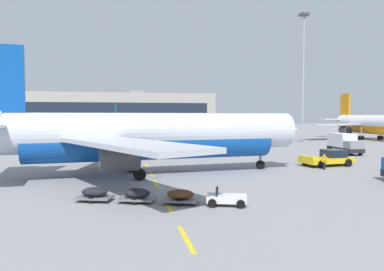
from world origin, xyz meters
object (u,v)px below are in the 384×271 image
at_px(pushback_tug, 328,158).
at_px(apron_light_mast_far, 303,64).
at_px(airliner_foreground, 149,135).
at_px(airliner_mid_left, 375,124).
at_px(ground_power_truck, 344,143).
at_px(airliner_far_center, 118,125).
at_px(baggage_train, 159,195).
at_px(ground_crew_worker, 324,161).

distance_m(pushback_tug, apron_light_mast_far, 42.85).
relative_size(airliner_foreground, airliner_mid_left, 1.01).
bearing_deg(ground_power_truck, apron_light_mast_far, 76.46).
height_order(airliner_far_center, baggage_train, airliner_far_center).
height_order(airliner_foreground, ground_crew_worker, airliner_foreground).
relative_size(pushback_tug, airliner_mid_left, 0.19).
relative_size(airliner_foreground, pushback_tug, 5.46).
bearing_deg(baggage_train, airliner_mid_left, 42.40).
xyz_separation_m(pushback_tug, ground_crew_worker, (-2.14, -2.70, 0.05)).
xyz_separation_m(airliner_foreground, ground_power_truck, (31.57, 14.41, -2.30)).
distance_m(airliner_far_center, apron_light_mast_far, 54.26).
height_order(baggage_train, ground_crew_worker, ground_crew_worker).
height_order(ground_power_truck, ground_crew_worker, ground_power_truck).
distance_m(airliner_foreground, airliner_far_center, 71.35).
bearing_deg(airliner_foreground, airliner_far_center, 92.77).
bearing_deg(ground_power_truck, airliner_mid_left, 45.39).
distance_m(pushback_tug, airliner_far_center, 73.22).
height_order(airliner_mid_left, ground_power_truck, airliner_mid_left).
xyz_separation_m(pushback_tug, airliner_far_center, (-24.74, 68.87, 2.29)).
bearing_deg(airliner_mid_left, pushback_tug, -133.40).
height_order(pushback_tug, baggage_train, pushback_tug).
height_order(baggage_train, apron_light_mast_far, apron_light_mast_far).
xyz_separation_m(airliner_far_center, ground_crew_worker, (22.60, -71.58, -2.23)).
bearing_deg(baggage_train, airliner_foreground, 88.61).
height_order(ground_power_truck, baggage_train, ground_power_truck).
bearing_deg(ground_power_truck, baggage_train, -140.30).
bearing_deg(airliner_foreground, baggage_train, -91.39).
distance_m(airliner_mid_left, baggage_train, 78.62).
height_order(pushback_tug, ground_crew_worker, pushback_tug).
bearing_deg(ground_crew_worker, baggage_train, -148.89).
relative_size(pushback_tug, airliner_far_center, 0.23).
bearing_deg(baggage_train, airliner_far_center, 92.17).
distance_m(pushback_tug, ground_power_truck, 15.84).
bearing_deg(airliner_foreground, ground_power_truck, 24.54).
xyz_separation_m(pushback_tug, apron_light_mast_far, (16.09, 36.10, 16.55)).
relative_size(airliner_far_center, apron_light_mast_far, 0.98).
bearing_deg(ground_crew_worker, apron_light_mast_far, 64.85).
distance_m(airliner_far_center, baggage_train, 83.41).
xyz_separation_m(airliner_mid_left, ground_crew_worker, (-38.56, -41.23, -2.95)).
bearing_deg(airliner_mid_left, ground_crew_worker, -133.09).
bearing_deg(airliner_foreground, airliner_mid_left, 35.33).
xyz_separation_m(pushback_tug, ground_power_truck, (10.29, 12.02, 0.74)).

